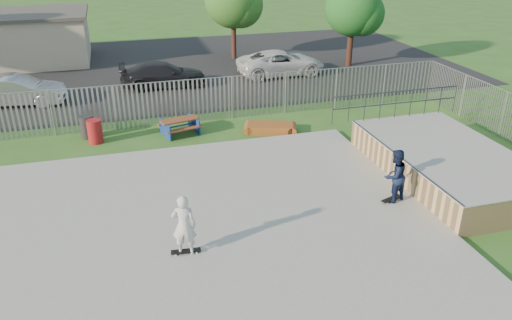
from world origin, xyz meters
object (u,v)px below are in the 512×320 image
object	(u,v)px
car_white	(281,63)
skater_white	(184,225)
tree_right	(353,8)
picnic_table	(180,126)
skater_navy	(395,176)
car_silver	(17,91)
trash_bin_red	(95,131)
car_dark	(163,75)
trash_bin_grey	(87,127)
funbox	(270,128)

from	to	relation	value
car_white	skater_white	xyz separation A→B (m)	(-8.26, -16.68, 0.29)
tree_right	skater_white	size ratio (longest dim) A/B	3.03
picnic_table	car_white	size ratio (longest dim) A/B	0.36
car_white	skater_navy	bearing A→B (deg)	172.26
picnic_table	car_silver	xyz separation A→B (m)	(-7.20, 5.99, 0.42)
tree_right	skater_navy	xyz separation A→B (m)	(-6.35, -16.56, -2.56)
car_silver	skater_white	size ratio (longest dim) A/B	2.54
trash_bin_red	car_silver	size ratio (longest dim) A/B	0.22
car_silver	tree_right	bearing A→B (deg)	-73.25
car_dark	trash_bin_grey	bearing A→B (deg)	150.82
funbox	car_white	xyz separation A→B (m)	(3.36, 8.64, 0.55)
trash_bin_red	skater_white	distance (m)	9.27
car_silver	tree_right	xyz separation A→B (m)	(19.26, 2.66, 2.83)
car_dark	tree_right	distance (m)	12.39
trash_bin_red	car_dark	world-z (taller)	car_dark
picnic_table	tree_right	world-z (taller)	tree_right
skater_white	trash_bin_grey	bearing A→B (deg)	-59.11
funbox	trash_bin_grey	world-z (taller)	trash_bin_grey
funbox	skater_white	world-z (taller)	skater_white
funbox	trash_bin_grey	distance (m)	7.78
car_white	tree_right	bearing A→B (deg)	-81.82
car_silver	skater_navy	world-z (taller)	skater_navy
trash_bin_grey	tree_right	size ratio (longest dim) A/B	0.18
trash_bin_grey	picnic_table	bearing A→B (deg)	-9.77
car_silver	skater_navy	size ratio (longest dim) A/B	2.54
car_white	car_silver	bearing A→B (deg)	94.47
car_white	skater_navy	size ratio (longest dim) A/B	2.95
trash_bin_red	car_silver	distance (m)	7.06
trash_bin_red	tree_right	bearing A→B (deg)	29.13
funbox	tree_right	size ratio (longest dim) A/B	0.39
funbox	car_dark	size ratio (longest dim) A/B	0.45
skater_navy	funbox	bearing A→B (deg)	-94.17
skater_navy	car_dark	bearing A→B (deg)	-89.01
picnic_table	skater_navy	bearing A→B (deg)	-68.11
funbox	tree_right	bearing A→B (deg)	68.36
trash_bin_red	tree_right	distance (m)	18.07
trash_bin_red	car_dark	distance (m)	8.03
trash_bin_grey	car_white	world-z (taller)	car_white
funbox	car_white	distance (m)	9.28
trash_bin_grey	car_dark	world-z (taller)	car_dark
funbox	skater_navy	xyz separation A→B (m)	(1.91, -7.01, 0.84)
funbox	car_silver	xyz separation A→B (m)	(-11.00, 6.90, 0.57)
car_silver	car_white	distance (m)	14.46
car_white	skater_navy	xyz separation A→B (m)	(-1.45, -15.64, 0.29)
car_silver	skater_navy	xyz separation A→B (m)	(12.91, -13.90, 0.27)
trash_bin_grey	skater_navy	xyz separation A→B (m)	(9.52, -8.56, 0.55)
trash_bin_grey	skater_white	size ratio (longest dim) A/B	0.54
funbox	tree_right	xyz separation A→B (m)	(8.26, 9.55, 3.40)
trash_bin_red	picnic_table	bearing A→B (deg)	0.22
skater_white	car_silver	bearing A→B (deg)	-52.69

